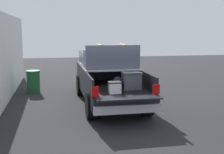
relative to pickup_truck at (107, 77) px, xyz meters
name	(u,v)px	position (x,y,z in m)	size (l,w,h in m)	color
ground_plane	(109,104)	(-0.37, 0.00, -0.97)	(40.00, 40.00, 0.00)	#262628
pickup_truck	(107,77)	(0.00, 0.00, 0.00)	(6.05, 2.06, 2.23)	black
building_facade	(4,57)	(1.34, 3.86, 0.71)	(11.17, 0.36, 3.35)	white
trash_can	(33,82)	(2.25, 2.85, -0.47)	(0.60, 0.60, 0.98)	#1E592D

